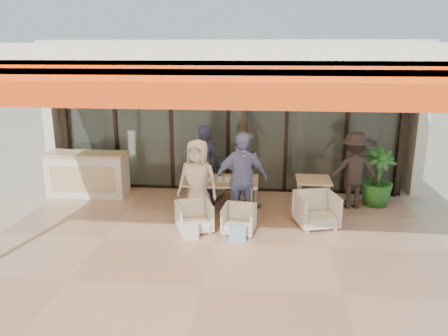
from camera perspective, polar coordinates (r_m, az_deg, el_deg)
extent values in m
plane|color=#C6B293|center=(7.84, -1.37, -9.88)|extent=(70.00, 70.00, 0.00)
cube|color=tan|center=(7.84, -1.37, -9.84)|extent=(8.00, 6.00, 0.01)
cube|color=silver|center=(7.09, -1.54, 15.01)|extent=(8.00, 6.00, 0.20)
cube|color=#FF440D|center=(4.20, -6.42, 10.75)|extent=(8.00, 0.12, 0.45)
cube|color=#E55C13|center=(4.86, -4.79, 12.85)|extent=(8.00, 1.50, 0.06)
cylinder|color=black|center=(11.13, -19.93, 5.47)|extent=(0.12, 0.12, 3.20)
cylinder|color=black|center=(10.52, 22.14, 4.72)|extent=(0.12, 0.12, 3.20)
cube|color=#9EADA3|center=(10.22, 0.55, 5.58)|extent=(8.00, 0.03, 3.20)
cube|color=black|center=(10.60, 0.53, -2.75)|extent=(8.00, 0.10, 0.08)
cube|color=black|center=(10.07, 0.58, 14.36)|extent=(8.00, 0.10, 0.08)
cube|color=black|center=(11.28, -20.23, 5.57)|extent=(0.08, 0.10, 3.20)
cube|color=black|center=(10.79, -13.96, 5.65)|extent=(0.08, 0.10, 3.20)
cube|color=black|center=(10.42, -6.90, 5.67)|extent=(0.08, 0.10, 3.20)
cube|color=black|center=(10.22, 0.55, 5.58)|extent=(0.08, 0.10, 3.20)
cube|color=black|center=(10.20, 8.17, 5.41)|extent=(0.08, 0.10, 3.20)
cube|color=black|center=(10.35, 15.67, 5.14)|extent=(0.08, 0.10, 3.20)
cube|color=black|center=(10.66, 22.58, 4.81)|extent=(0.08, 0.10, 3.20)
cube|color=silver|center=(13.66, 1.81, 8.51)|extent=(9.00, 0.25, 3.40)
cube|color=silver|center=(13.01, -18.61, 7.37)|extent=(0.25, 3.50, 3.40)
cube|color=silver|center=(12.42, 22.12, 6.69)|extent=(0.25, 3.50, 3.40)
cube|color=silver|center=(11.82, 1.33, 15.69)|extent=(9.00, 3.50, 0.25)
cube|color=tan|center=(12.28, 1.23, -0.33)|extent=(8.00, 3.50, 0.02)
cylinder|color=silver|center=(12.03, -6.45, 6.51)|extent=(0.40, 0.40, 3.00)
cylinder|color=silver|center=(11.82, 10.00, 6.21)|extent=(0.40, 0.40, 3.00)
cylinder|color=black|center=(11.43, -5.08, 13.63)|extent=(0.03, 0.03, 0.70)
cube|color=black|center=(11.45, -5.03, 11.38)|extent=(0.30, 0.30, 0.40)
sphere|color=#FFBF72|center=(11.45, -5.03, 11.38)|extent=(0.18, 0.18, 0.18)
cylinder|color=black|center=(11.33, 13.11, 13.29)|extent=(0.03, 0.03, 0.70)
cube|color=black|center=(11.36, 12.97, 11.02)|extent=(0.30, 0.30, 0.40)
sphere|color=#FFBF72|center=(11.36, 12.97, 11.02)|extent=(0.18, 0.18, 0.18)
cylinder|color=black|center=(11.53, 2.44, -1.19)|extent=(0.40, 0.40, 0.05)
cylinder|color=black|center=(11.29, 2.50, 3.67)|extent=(0.04, 0.04, 2.10)
cone|color=#DE5913|center=(11.17, 2.54, 6.94)|extent=(0.32, 0.32, 1.10)
cube|color=silver|center=(10.57, -17.36, -0.93)|extent=(1.80, 0.60, 1.00)
cube|color=tan|center=(10.44, -17.59, 1.76)|extent=(1.85, 0.65, 0.06)
cube|color=tan|center=(10.30, -18.01, -1.41)|extent=(1.50, 0.02, 0.60)
cube|color=tan|center=(8.93, -0.32, -1.69)|extent=(1.50, 0.90, 0.05)
cube|color=white|center=(8.93, -0.32, -1.54)|extent=(1.30, 0.35, 0.01)
cylinder|color=tan|center=(8.83, -4.54, -4.48)|extent=(0.06, 0.06, 0.70)
cylinder|color=tan|center=(8.71, 3.55, -4.75)|extent=(0.06, 0.06, 0.70)
cylinder|color=tan|center=(9.43, -3.88, -3.16)|extent=(0.06, 0.06, 0.70)
cylinder|color=tan|center=(9.31, 3.68, -3.39)|extent=(0.06, 0.06, 0.70)
cylinder|color=white|center=(8.82, -3.33, -1.37)|extent=(0.06, 0.06, 0.11)
cylinder|color=white|center=(9.13, -1.76, -0.77)|extent=(0.06, 0.06, 0.11)
cylinder|color=white|center=(8.81, -0.06, -1.36)|extent=(0.06, 0.06, 0.11)
cylinder|color=white|center=(9.06, 1.68, -0.89)|extent=(0.06, 0.06, 0.11)
cylinder|color=white|center=(8.68, 2.83, -1.63)|extent=(0.06, 0.06, 0.11)
cylinder|color=white|center=(9.03, -3.77, -0.98)|extent=(0.06, 0.06, 0.11)
cylinder|color=brown|center=(9.11, -3.67, -0.65)|extent=(0.07, 0.07, 0.16)
cylinder|color=black|center=(9.18, -0.77, -0.50)|extent=(0.09, 0.09, 0.17)
cylinder|color=black|center=(9.15, -0.77, 0.07)|extent=(0.10, 0.10, 0.01)
cylinder|color=white|center=(8.69, -3.47, -1.97)|extent=(0.22, 0.22, 0.01)
cylinder|color=white|center=(8.61, 2.46, -2.14)|extent=(0.22, 0.22, 0.01)
cylinder|color=white|center=(9.28, -2.89, -0.82)|extent=(0.22, 0.22, 0.01)
cylinder|color=white|center=(9.20, 2.67, -0.97)|extent=(0.22, 0.22, 0.01)
imported|color=white|center=(10.00, -2.17, -2.23)|extent=(0.77, 0.74, 0.63)
imported|color=white|center=(9.94, 2.64, -2.47)|extent=(0.59, 0.55, 0.60)
imported|color=white|center=(8.23, -3.91, -6.20)|extent=(0.80, 0.77, 0.64)
imported|color=white|center=(8.15, 1.97, -6.56)|extent=(0.65, 0.62, 0.60)
imported|color=#191A37|center=(9.36, -2.61, 0.24)|extent=(0.67, 0.45, 1.80)
imported|color=slate|center=(9.30, 2.53, -0.28)|extent=(0.91, 0.77, 1.67)
imported|color=beige|center=(8.52, -3.44, -1.77)|extent=(0.90, 0.68, 1.67)
imported|color=#727CBF|center=(8.42, 2.22, -1.46)|extent=(1.15, 0.76, 1.81)
cube|color=silver|center=(7.92, -4.36, -8.29)|extent=(0.30, 0.10, 0.34)
cube|color=#99BFD8|center=(7.83, 1.78, -8.54)|extent=(0.30, 0.10, 0.34)
cube|color=tan|center=(9.18, 11.60, -1.53)|extent=(0.70, 0.70, 0.05)
cylinder|color=tan|center=(9.01, 9.88, -4.27)|extent=(0.05, 0.05, 0.70)
cylinder|color=tan|center=(9.07, 13.42, -4.32)|extent=(0.05, 0.05, 0.70)
cylinder|color=tan|center=(9.53, 9.64, -3.13)|extent=(0.05, 0.05, 0.70)
cylinder|color=tan|center=(9.59, 12.98, -3.20)|extent=(0.05, 0.05, 0.70)
imported|color=white|center=(8.59, 11.99, -5.18)|extent=(0.89, 0.86, 0.75)
imported|color=black|center=(9.64, 16.57, -0.33)|extent=(1.13, 0.71, 1.68)
imported|color=#1E5919|center=(9.99, 19.37, -1.20)|extent=(0.85, 0.85, 1.28)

